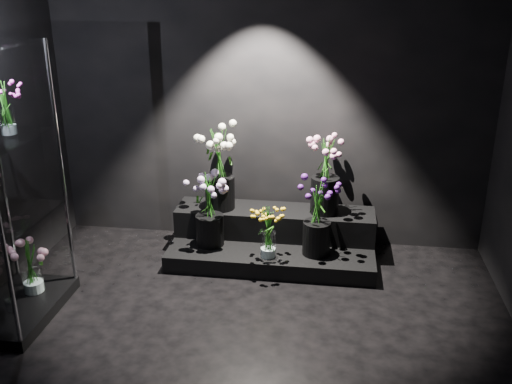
# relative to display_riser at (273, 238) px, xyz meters

# --- Properties ---
(floor) EXTENTS (4.00, 4.00, 0.00)m
(floor) POSITION_rel_display_riser_xyz_m (-0.10, -1.64, -0.17)
(floor) COLOR black
(floor) RESTS_ON ground
(wall_back) EXTENTS (4.00, 0.00, 4.00)m
(wall_back) POSITION_rel_display_riser_xyz_m (-0.10, 0.36, 1.23)
(wall_back) COLOR black
(wall_back) RESTS_ON floor
(display_riser) EXTENTS (1.82, 0.81, 0.41)m
(display_riser) POSITION_rel_display_riser_xyz_m (0.00, 0.00, 0.00)
(display_riser) COLOR black
(display_riser) RESTS_ON floor
(display_case) EXTENTS (0.55, 0.91, 2.01)m
(display_case) POSITION_rel_display_riser_xyz_m (-1.80, -1.26, 0.84)
(display_case) COLOR black
(display_case) RESTS_ON floor
(bouquet_orange_bells) EXTENTS (0.35, 0.35, 0.47)m
(bouquet_orange_bells) POSITION_rel_display_riser_xyz_m (-0.01, -0.35, 0.23)
(bouquet_orange_bells) COLOR white
(bouquet_orange_bells) RESTS_ON display_riser
(bouquet_lilac) EXTENTS (0.37, 0.37, 0.66)m
(bouquet_lilac) POSITION_rel_display_riser_xyz_m (-0.55, -0.18, 0.36)
(bouquet_lilac) COLOR black
(bouquet_lilac) RESTS_ON display_riser
(bouquet_purple) EXTENTS (0.36, 0.36, 0.65)m
(bouquet_purple) POSITION_rel_display_riser_xyz_m (0.40, -0.23, 0.34)
(bouquet_purple) COLOR black
(bouquet_purple) RESTS_ON display_riser
(bouquet_cream_roses) EXTENTS (0.41, 0.41, 0.76)m
(bouquet_cream_roses) POSITION_rel_display_riser_xyz_m (-0.51, 0.08, 0.66)
(bouquet_cream_roses) COLOR black
(bouquet_cream_roses) RESTS_ON display_riser
(bouquet_pink_roses) EXTENTS (0.37, 0.37, 0.70)m
(bouquet_pink_roses) POSITION_rel_display_riser_xyz_m (0.45, 0.10, 0.63)
(bouquet_pink_roses) COLOR black
(bouquet_pink_roses) RESTS_ON display_riser
(bouquet_case_magenta) EXTENTS (0.24, 0.24, 0.38)m
(bouquet_case_magenta) POSITION_rel_display_riser_xyz_m (-1.76, -1.10, 1.40)
(bouquet_case_magenta) COLOR white
(bouquet_case_magenta) RESTS_ON display_case
(bouquet_case_base_pink) EXTENTS (0.42, 0.42, 0.43)m
(bouquet_case_base_pink) POSITION_rel_display_riser_xyz_m (-1.77, -1.07, 0.15)
(bouquet_case_base_pink) COLOR white
(bouquet_case_base_pink) RESTS_ON display_case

